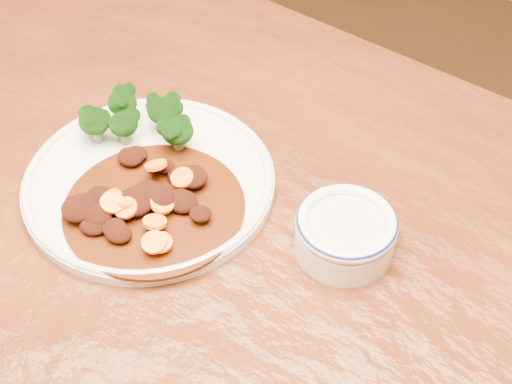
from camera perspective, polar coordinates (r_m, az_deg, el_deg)
The scene contains 5 objects.
dining_table at distance 0.88m, azimuth -3.26°, elevation -7.12°, with size 1.56×1.01×0.75m.
dinner_plate at distance 0.88m, azimuth -8.53°, elevation 0.93°, with size 0.31×0.31×0.02m.
broccoli_florets at distance 0.92m, azimuth -9.50°, elevation 5.80°, with size 0.14×0.10×0.05m.
mince_stew at distance 0.84m, azimuth -9.08°, elevation -0.75°, with size 0.21×0.21×0.04m.
dip_bowl at distance 0.80m, azimuth 7.17°, elevation -3.17°, with size 0.11×0.11×0.05m.
Camera 1 is at (0.33, -0.41, 1.38)m, focal length 50.00 mm.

